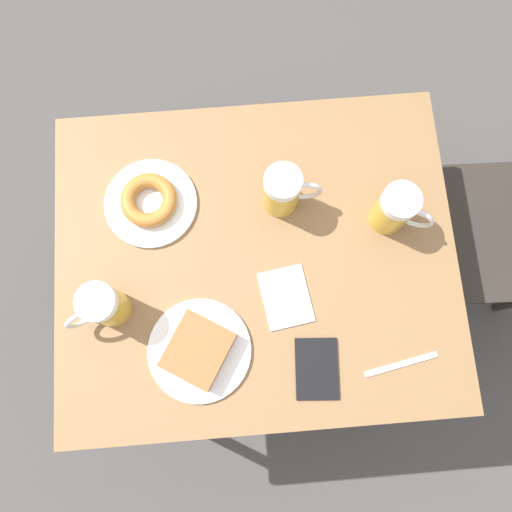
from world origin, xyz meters
name	(u,v)px	position (x,y,z in m)	size (l,w,h in m)	color
ground_plane	(256,299)	(0.00, 0.00, 0.00)	(8.00, 8.00, 0.00)	#474442
table	(256,264)	(0.00, 0.00, 0.65)	(0.73, 0.88, 0.72)	olive
plate_with_cake	(199,350)	(0.19, -0.13, 0.74)	(0.22, 0.22, 0.05)	white
plate_with_donut	(150,202)	(-0.14, -0.22, 0.73)	(0.21, 0.21, 0.04)	white
beer_mug_left	(283,191)	(-0.12, 0.07, 0.79)	(0.08, 0.13, 0.14)	gold
beer_mug_center	(395,210)	(-0.06, 0.30, 0.79)	(0.08, 0.12, 0.14)	gold
beer_mug_right	(103,306)	(0.09, -0.32, 0.79)	(0.08, 0.12, 0.14)	gold
napkin_folded	(286,297)	(0.09, 0.06, 0.72)	(0.14, 0.12, 0.00)	white
fork	(401,364)	(0.25, 0.28, 0.72)	(0.04, 0.16, 0.00)	silver
passport_near_edge	(317,369)	(0.25, 0.11, 0.72)	(0.13, 0.10, 0.01)	black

